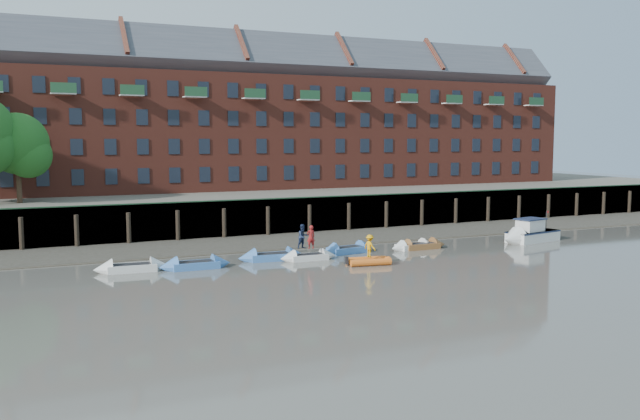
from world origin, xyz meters
TOP-DOWN VIEW (x-y plane):
  - ground at (0.00, 0.00)m, footprint 220.00×220.00m
  - foreshore at (0.00, 18.00)m, footprint 110.00×8.00m
  - mud_band at (0.00, 14.60)m, footprint 110.00×1.60m
  - river_wall at (-0.00, 22.38)m, footprint 110.00×1.23m
  - bank_terrace at (0.00, 36.00)m, footprint 110.00×28.00m
  - apartment_terrace at (-0.00, 36.99)m, footprint 80.60×15.56m
  - rowboat_0 at (-15.55, 10.00)m, footprint 4.87×1.68m
  - rowboat_1 at (-11.58, 9.26)m, footprint 4.79×1.41m
  - rowboat_2 at (-5.87, 10.16)m, footprint 4.98×1.77m
  - rowboat_3 at (-3.48, 9.17)m, footprint 4.23×1.32m
  - rowboat_4 at (0.39, 10.69)m, footprint 4.84×2.09m
  - rowboat_5 at (5.82, 10.25)m, footprint 4.31×1.90m
  - rowboat_6 at (6.44, 10.09)m, footprint 4.54×1.39m
  - rib_tender at (-0.27, 5.88)m, footprint 3.21×1.86m
  - motor_launch at (16.20, 9.42)m, footprint 6.33×3.18m
  - person_rower_a at (-3.32, 9.09)m, footprint 0.61×0.40m
  - person_rower_b at (-3.81, 9.35)m, footprint 0.97×0.84m
  - person_rib_crew at (-0.33, 5.86)m, footprint 0.82×1.12m

SIDE VIEW (x-z plane):
  - ground at x=0.00m, z-range 0.00..0.00m
  - foreshore at x=0.00m, z-range -0.25..0.25m
  - mud_band at x=0.00m, z-range -0.05..0.05m
  - rowboat_5 at x=5.82m, z-range -0.39..0.82m
  - rowboat_3 at x=-3.48m, z-range -0.39..0.83m
  - rowboat_6 at x=6.44m, z-range -0.42..0.89m
  - rib_tender at x=-0.27m, z-range -0.04..0.51m
  - rowboat_4 at x=0.39m, z-range -0.44..0.92m
  - rowboat_1 at x=-11.58m, z-range -0.45..0.94m
  - rowboat_0 at x=-15.55m, z-range -0.45..0.94m
  - rowboat_2 at x=-5.87m, z-range -0.46..0.96m
  - motor_launch at x=16.20m, z-range -0.61..1.89m
  - person_rib_crew at x=-0.33m, z-range 0.51..2.06m
  - river_wall at x=0.00m, z-range -0.06..3.24m
  - bank_terrace at x=0.00m, z-range 0.00..3.20m
  - person_rower_a at x=-3.32m, z-range 0.82..2.48m
  - person_rower_b at x=-3.81m, z-range 0.82..2.55m
  - apartment_terrace at x=0.00m, z-range 2.34..23.31m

